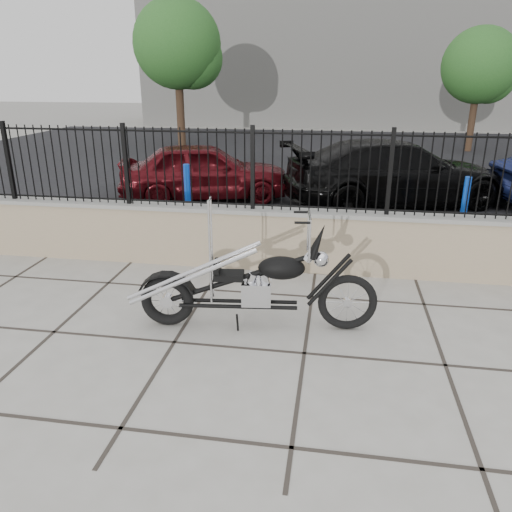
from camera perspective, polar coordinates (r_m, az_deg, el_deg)
The scene contains 12 objects.
ground_plane at distance 5.66m, azimuth 5.54°, elevation -11.03°, with size 90.00×90.00×0.00m, color #99968E.
parking_lot at distance 17.58m, azimuth 8.47°, elevation 10.49°, with size 30.00×30.00×0.00m, color black.
retaining_wall at distance 7.73m, azimuth 6.97°, elevation 1.66°, with size 14.00×0.36×0.96m, color gray.
iron_fence at distance 7.46m, azimuth 7.32°, elevation 9.55°, with size 14.00×0.08×1.20m, color black.
background_building at distance 31.35m, azimuth 9.50°, elevation 22.00°, with size 22.00×6.00×8.00m, color beige.
chopper_motorcycle at distance 5.83m, azimuth -0.47°, elevation -1.01°, with size 2.71×0.48×1.63m, color black, non-canonical shape.
car_red at distance 12.27m, azimuth -5.91°, elevation 9.65°, with size 1.62×4.03×1.37m, color #4C0A10.
car_black at distance 12.08m, azimuth 15.68°, elevation 9.13°, with size 2.09×5.15×1.49m, color black.
bollard_a at distance 10.78m, azimuth -7.84°, elevation 7.41°, with size 0.13×0.13×1.12m, color #0B44A9.
bollard_b at distance 10.51m, azimuth 22.75°, elevation 5.51°, with size 0.13×0.13×1.06m, color #0C40B9.
tree_left at distance 21.82m, azimuth -9.04°, elevation 23.25°, with size 3.50×3.50×5.91m.
tree_right at distance 21.57m, azimuth 24.27°, elevation 19.59°, with size 2.78×2.78×4.69m.
Camera 1 is at (0.24, -4.83, 2.93)m, focal length 35.00 mm.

